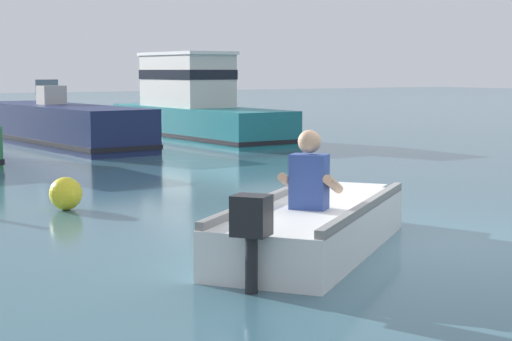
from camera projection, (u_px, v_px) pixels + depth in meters
The scene contains 5 objects.
ground_plane at pixel (434, 243), 8.55m from camera, with size 120.00×120.00×0.00m, color #386070.
rowboat_with_person at pixel (316, 225), 8.20m from camera, with size 3.31×2.74×1.19m.
moored_boat_navy at pixel (61, 126), 19.56m from camera, with size 2.07×6.62×1.53m.
moored_boat_teal at pixel (194, 107), 21.46m from camera, with size 1.89×6.51×2.21m.
mooring_buoy at pixel (66, 193), 10.58m from camera, with size 0.42×0.42×0.42m, color yellow.
Camera 1 is at (-6.08, -6.08, 1.74)m, focal length 59.27 mm.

